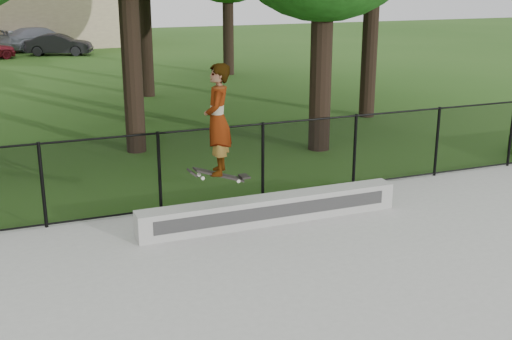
% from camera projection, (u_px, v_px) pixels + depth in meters
% --- Properties ---
extents(grind_ledge, '(4.71, 0.40, 0.47)m').
position_uv_depth(grind_ledge, '(271.00, 209.00, 11.13)').
color(grind_ledge, '#A5A5A0').
rests_on(grind_ledge, concrete_slab).
extents(car_b, '(3.39, 2.21, 1.15)m').
position_uv_depth(car_b, '(59.00, 45.00, 35.27)').
color(car_b, black).
rests_on(car_b, ground).
extents(car_c, '(4.71, 3.53, 1.36)m').
position_uv_depth(car_c, '(41.00, 39.00, 37.60)').
color(car_c, '#999BAD').
rests_on(car_c, ground).
extents(skater_airborne, '(0.81, 0.76, 1.97)m').
position_uv_depth(skater_airborne, '(218.00, 122.00, 10.06)').
color(skater_airborne, black).
rests_on(skater_airborne, ground).
extents(chainlink_fence, '(16.06, 0.06, 1.50)m').
position_uv_depth(chainlink_fence, '(263.00, 161.00, 12.17)').
color(chainlink_fence, black).
rests_on(chainlink_fence, concrete_slab).
extents(distant_building, '(12.40, 6.40, 4.30)m').
position_uv_depth(distant_building, '(35.00, 10.00, 39.59)').
color(distant_building, '#CCB78F').
rests_on(distant_building, ground).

